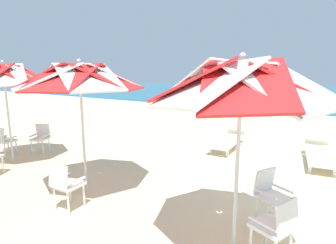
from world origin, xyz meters
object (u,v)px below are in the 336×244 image
(sun_lounger_1, at_px, (319,154))
(beach_umbrella_2, at_px, (4,76))
(plastic_chair_2, at_px, (65,183))
(plastic_chair_4, at_px, (3,140))
(beach_umbrella_1, at_px, (80,78))
(plastic_chair_0, at_px, (271,193))
(beach_umbrella_0, at_px, (241,84))
(sun_lounger_2, at_px, (228,140))
(plastic_chair_3, at_px, (41,137))
(plastic_chair_1, at_px, (277,225))

(sun_lounger_1, bearing_deg, beach_umbrella_2, -147.27)
(plastic_chair_2, relative_size, plastic_chair_4, 1.00)
(beach_umbrella_2, distance_m, plastic_chair_4, 1.96)
(beach_umbrella_1, relative_size, sun_lounger_1, 1.20)
(beach_umbrella_1, bearing_deg, sun_lounger_1, 50.28)
(plastic_chair_0, distance_m, beach_umbrella_2, 6.87)
(beach_umbrella_0, height_order, sun_lounger_2, beach_umbrella_0)
(beach_umbrella_0, height_order, plastic_chair_3, beach_umbrella_0)
(plastic_chair_0, bearing_deg, plastic_chair_4, -174.36)
(plastic_chair_1, height_order, plastic_chair_3, same)
(beach_umbrella_0, distance_m, plastic_chair_3, 6.81)
(plastic_chair_0, bearing_deg, beach_umbrella_1, -164.83)
(plastic_chair_2, relative_size, sun_lounger_1, 0.39)
(beach_umbrella_1, xyz_separation_m, plastic_chair_2, (0.32, -0.69, -1.80))
(beach_umbrella_1, height_order, beach_umbrella_2, beach_umbrella_2)
(plastic_chair_3, bearing_deg, plastic_chair_4, -124.18)
(beach_umbrella_1, bearing_deg, beach_umbrella_0, -1.84)
(beach_umbrella_2, relative_size, plastic_chair_4, 3.14)
(beach_umbrella_0, relative_size, sun_lounger_2, 1.20)
(plastic_chair_2, distance_m, sun_lounger_1, 6.31)
(beach_umbrella_2, bearing_deg, plastic_chair_1, -0.73)
(beach_umbrella_0, xyz_separation_m, plastic_chair_3, (-6.48, 1.12, -1.76))
(plastic_chair_1, relative_size, sun_lounger_1, 0.39)
(beach_umbrella_2, bearing_deg, beach_umbrella_0, -1.77)
(beach_umbrella_0, height_order, sun_lounger_1, beach_umbrella_0)
(plastic_chair_2, distance_m, sun_lounger_2, 5.38)
(plastic_chair_0, xyz_separation_m, beach_umbrella_1, (-3.40, -0.92, 1.80))
(beach_umbrella_0, distance_m, beach_umbrella_1, 3.18)
(beach_umbrella_1, distance_m, plastic_chair_2, 1.96)
(plastic_chair_0, distance_m, sun_lounger_1, 3.68)
(plastic_chair_1, bearing_deg, sun_lounger_1, 88.57)
(beach_umbrella_0, height_order, plastic_chair_1, beach_umbrella_0)
(plastic_chair_1, relative_size, beach_umbrella_1, 0.33)
(beach_umbrella_1, bearing_deg, plastic_chair_0, 15.17)
(beach_umbrella_0, height_order, plastic_chair_4, beach_umbrella_0)
(plastic_chair_0, height_order, plastic_chair_3, same)
(plastic_chair_1, height_order, plastic_chair_4, same)
(plastic_chair_0, xyz_separation_m, beach_umbrella_2, (-6.57, -0.83, 1.83))
(plastic_chair_1, xyz_separation_m, plastic_chair_3, (-6.99, 1.02, 0.00))
(plastic_chair_0, relative_size, plastic_chair_3, 1.00)
(beach_umbrella_2, bearing_deg, plastic_chair_2, -12.67)
(beach_umbrella_2, bearing_deg, beach_umbrella_1, -1.69)
(beach_umbrella_1, xyz_separation_m, sun_lounger_2, (1.23, 4.61, -2.02))
(plastic_chair_3, height_order, sun_lounger_2, plastic_chair_3)
(plastic_chair_1, height_order, sun_lounger_1, plastic_chair_1)
(plastic_chair_2, bearing_deg, plastic_chair_4, 167.92)
(plastic_chair_1, distance_m, beach_umbrella_2, 7.10)
(plastic_chair_1, xyz_separation_m, beach_umbrella_2, (-6.86, 0.09, 1.83))
(beach_umbrella_2, xyz_separation_m, sun_lounger_1, (6.97, 4.48, -2.04))
(plastic_chair_3, xyz_separation_m, sun_lounger_2, (4.53, 3.58, -0.22))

